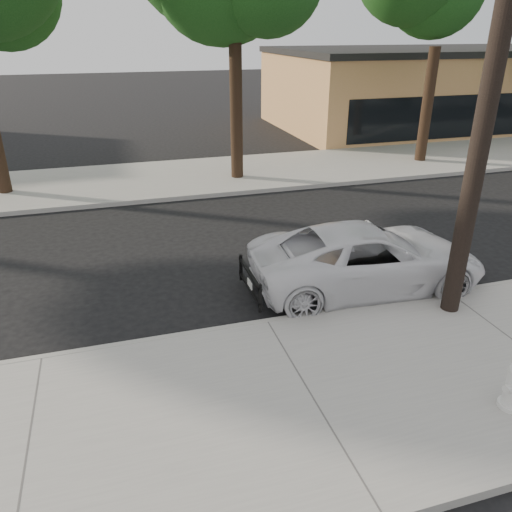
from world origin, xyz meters
name	(u,v)px	position (x,y,z in m)	size (l,w,h in m)	color
ground	(239,279)	(0.00, 0.00, 0.00)	(120.00, 120.00, 0.00)	black
near_sidewalk	(311,399)	(0.00, -4.30, 0.07)	(90.00, 4.40, 0.15)	gray
far_sidewalk	(181,178)	(0.00, 8.50, 0.07)	(90.00, 5.00, 0.15)	gray
curb_near	(267,324)	(0.00, -2.10, 0.07)	(90.00, 0.12, 0.16)	#9E9B93
building_main	(437,89)	(16.00, 16.00, 2.00)	(18.00, 10.00, 4.00)	tan
utility_pole	(495,62)	(3.60, -2.70, 4.70)	(1.40, 0.34, 9.00)	black
police_cruiser	(367,257)	(2.56, -1.14, 0.70)	(2.32, 5.04, 1.40)	white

